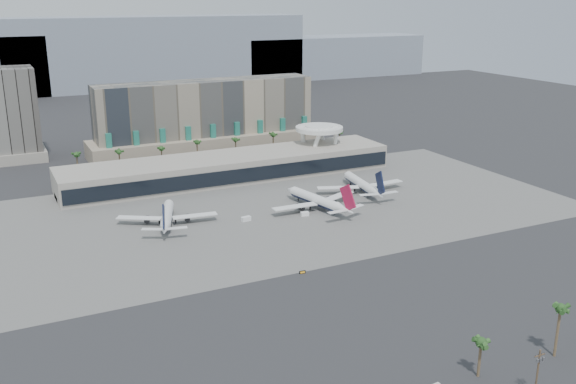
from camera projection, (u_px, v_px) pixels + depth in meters
name	position (u px, v px, depth m)	size (l,w,h in m)	color
ground	(337.00, 252.00, 234.06)	(900.00, 900.00, 0.00)	#232326
apron_pad	(275.00, 209.00, 281.39)	(260.00, 130.00, 0.06)	#5B5B59
mountain_ridge	(127.00, 58.00, 641.39)	(680.00, 60.00, 70.00)	gray
hotel	(207.00, 123.00, 383.40)	(140.00, 30.00, 42.00)	gray
office_tower	(13.00, 120.00, 359.96)	(30.00, 30.00, 52.00)	black
terminal	(230.00, 166.00, 326.69)	(170.00, 32.50, 14.50)	#B1A99B
saucer_structure	(319.00, 131.00, 351.35)	(26.00, 26.00, 21.89)	white
palm_row	(219.00, 144.00, 358.69)	(157.80, 2.80, 13.10)	brown
utility_pole	(538.00, 369.00, 148.43)	(3.20, 0.85, 12.00)	#4C3826
airliner_left	(167.00, 216.00, 261.66)	(39.59, 40.95, 14.66)	white
airliner_centre	(318.00, 200.00, 280.60)	(43.91, 45.63, 15.91)	white
airliner_right	(362.00, 184.00, 304.25)	(43.50, 45.06, 15.60)	white
service_vehicle_a	(246.00, 219.00, 266.36)	(3.97, 1.94, 1.94)	white
service_vehicle_b	(305.00, 214.00, 272.66)	(3.41, 1.95, 1.75)	white
taxiway_sign	(302.00, 272.00, 216.20)	(2.26, 0.54, 1.02)	black
near_palm_a	(481.00, 348.00, 155.70)	(6.00, 6.00, 10.77)	brown
near_palm_b	(560.00, 314.00, 163.29)	(6.00, 6.00, 15.12)	brown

